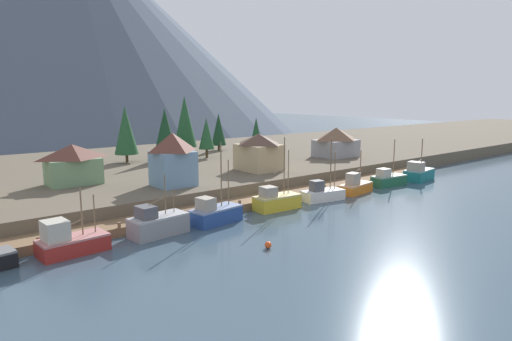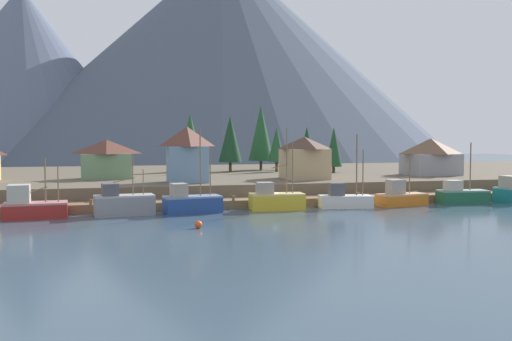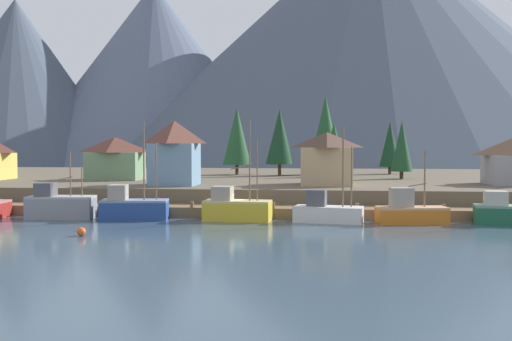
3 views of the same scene
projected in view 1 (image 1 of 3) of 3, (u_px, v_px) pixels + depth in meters
name	position (u px, v px, depth m)	size (l,w,h in m)	color
ground_plane	(188.00, 187.00, 75.65)	(400.00, 400.00, 1.00)	#384C5B
dock	(255.00, 201.00, 61.65)	(80.00, 4.00, 1.60)	brown
shoreline_bank	(156.00, 168.00, 84.58)	(400.00, 56.00, 2.50)	brown
mountain_east_peak	(74.00, 28.00, 183.53)	(179.05, 179.05, 83.30)	#475160
fishing_boat_red	(69.00, 242.00, 42.62)	(6.47, 3.46, 6.28)	maroon
fishing_boat_grey	(157.00, 224.00, 48.27)	(6.53, 3.48, 6.50)	gray
fishing_boat_blue	(215.00, 214.00, 52.74)	(6.59, 3.63, 9.46)	navy
fishing_boat_yellow	(276.00, 201.00, 59.12)	(6.40, 3.04, 9.54)	gold
fishing_boat_white	(322.00, 194.00, 64.23)	(6.55, 3.55, 8.80)	silver
fishing_boat_orange	(355.00, 186.00, 68.86)	(6.56, 3.40, 6.57)	#CC6B1E
fishing_boat_green	(388.00, 179.00, 74.44)	(6.46, 3.03, 7.78)	#1E5B3D
fishing_boat_teal	(419.00, 173.00, 78.94)	(6.66, 4.05, 7.38)	#196B70
house_tan	(259.00, 152.00, 74.47)	(6.01, 7.09, 6.09)	tan
house_grey	(336.00, 142.00, 90.72)	(8.26, 6.58, 5.90)	gray
house_blue	(173.00, 159.00, 61.73)	(5.33, 5.23, 7.39)	#6689A8
house_green	(73.00, 164.00, 62.83)	(7.27, 4.92, 5.66)	#6B8E66
conifer_near_left	(206.00, 134.00, 88.43)	(3.10, 3.10, 7.90)	#4C3823
conifer_near_right	(185.00, 122.00, 92.06)	(4.68, 4.68, 12.20)	#4C3823
conifer_mid_left	(256.00, 135.00, 90.68)	(2.94, 2.94, 7.92)	#4C3823
conifer_mid_right	(165.00, 130.00, 84.81)	(4.15, 4.15, 9.90)	#4C3823
conifer_back_left	(126.00, 130.00, 82.45)	(4.33, 4.33, 10.40)	#4C3823
conifer_back_right	(219.00, 129.00, 100.69)	(3.32, 3.32, 8.28)	#4C3823
channel_buoy	(268.00, 245.00, 44.32)	(0.70, 0.70, 0.70)	#E04C19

